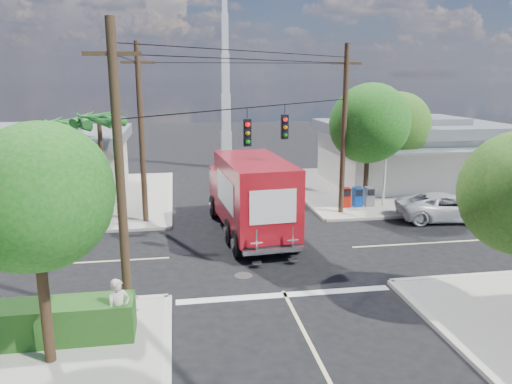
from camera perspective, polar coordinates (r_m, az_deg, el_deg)
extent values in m
plane|color=black|center=(21.56, 0.86, -6.91)|extent=(120.00, 120.00, 0.00)
cube|color=#A49F94|center=(34.96, 15.62, 0.61)|extent=(14.00, 14.00, 0.14)
cube|color=#B6B1A1|center=(32.67, 4.39, 0.20)|extent=(0.25, 14.00, 0.14)
cube|color=#B6B1A1|center=(28.96, 21.36, -2.40)|extent=(14.00, 0.25, 0.14)
cube|color=#A49F94|center=(32.64, -22.14, -0.77)|extent=(14.00, 14.00, 0.14)
cube|color=#B6B1A1|center=(31.79, -9.77, -0.33)|extent=(0.25, 14.00, 0.14)
cube|color=#B6B1A1|center=(26.11, -25.43, -4.45)|extent=(14.00, 0.25, 0.14)
cube|color=beige|center=(31.03, -2.37, -0.60)|extent=(0.12, 12.00, 0.01)
cube|color=beige|center=(25.22, 23.94, -5.05)|extent=(12.00, 0.12, 0.01)
cube|color=beige|center=(22.21, -25.71, -7.65)|extent=(12.00, 0.12, 0.01)
cube|color=silver|center=(17.66, 3.35, -11.64)|extent=(7.50, 0.40, 0.01)
cube|color=silver|center=(36.17, 17.30, 3.77)|extent=(11.00, 8.00, 3.40)
cube|color=slate|center=(35.91, 17.53, 6.99)|extent=(11.80, 8.80, 0.70)
cube|color=slate|center=(35.86, 17.58, 7.79)|extent=(6.05, 4.40, 0.50)
cube|color=slate|center=(31.74, 21.35, 4.40)|extent=(9.90, 1.80, 0.15)
cylinder|color=silver|center=(29.28, 14.45, 1.33)|extent=(0.12, 0.12, 2.90)
cube|color=beige|center=(33.98, -23.49, 2.51)|extent=(10.00, 8.00, 3.20)
cube|color=slate|center=(33.71, -23.79, 5.77)|extent=(10.80, 8.80, 0.70)
cube|color=slate|center=(33.65, -23.87, 6.61)|extent=(5.50, 4.40, 0.50)
cube|color=slate|center=(29.15, -25.96, 2.85)|extent=(9.00, 1.80, 0.15)
cylinder|color=silver|center=(27.73, -18.21, 0.21)|extent=(0.12, 0.12, 2.70)
cube|color=silver|center=(40.56, -3.40, 4.83)|extent=(0.80, 0.80, 3.00)
cube|color=silver|center=(40.23, -3.46, 9.06)|extent=(0.70, 0.70, 3.00)
cube|color=silver|center=(40.12, -3.52, 13.34)|extent=(0.60, 0.60, 3.00)
cube|color=silver|center=(40.24, -3.58, 17.61)|extent=(0.50, 0.50, 3.00)
cylinder|color=#422D1C|center=(13.99, -23.07, -10.75)|extent=(0.28, 0.28, 3.71)
sphere|color=#135310|center=(13.26, -23.97, -1.52)|extent=(3.71, 3.71, 3.71)
sphere|color=#135310|center=(13.50, -25.50, -0.40)|extent=(3.02, 3.02, 3.02)
sphere|color=#135310|center=(12.92, -22.75, -2.31)|extent=(3.25, 3.25, 3.25)
cylinder|color=#422D1C|center=(29.28, 12.51, 2.63)|extent=(0.28, 0.28, 4.10)
sphere|color=#135310|center=(28.93, 12.77, 7.61)|extent=(4.10, 4.10, 4.10)
sphere|color=#135310|center=(28.95, 11.90, 8.17)|extent=(3.33, 3.33, 3.33)
sphere|color=#135310|center=(28.80, 13.63, 7.29)|extent=(3.58, 3.58, 3.58)
cylinder|color=#422D1C|center=(32.33, 15.36, 2.99)|extent=(0.28, 0.28, 3.58)
sphere|color=#255D18|center=(32.02, 15.60, 6.94)|extent=(3.58, 3.58, 3.58)
sphere|color=#255D18|center=(32.02, 14.82, 7.39)|extent=(2.91, 2.91, 2.91)
sphere|color=#255D18|center=(31.91, 16.39, 6.66)|extent=(3.14, 3.14, 3.14)
cylinder|color=#422D1C|center=(28.11, -17.16, 2.85)|extent=(0.24, 0.24, 5.00)
cone|color=#216A24|center=(27.67, -15.67, 8.23)|extent=(0.50, 2.06, 0.98)
cone|color=#216A24|center=(28.41, -16.21, 8.32)|extent=(1.92, 1.68, 0.98)
cone|color=#216A24|center=(28.68, -17.69, 8.26)|extent=(2.12, 0.95, 0.98)
cone|color=#216A24|center=(28.30, -19.06, 8.10)|extent=(1.34, 2.07, 0.98)
cone|color=#216A24|center=(27.53, -19.33, 7.96)|extent=(1.34, 2.07, 0.98)
cone|color=#216A24|center=(26.95, -18.21, 7.94)|extent=(2.12, 0.95, 0.98)
cone|color=#216A24|center=(27.02, -16.55, 8.06)|extent=(1.92, 1.68, 0.98)
cylinder|color=#422D1C|center=(29.94, -20.56, 2.81)|extent=(0.24, 0.24, 4.60)
cone|color=#216A24|center=(29.47, -19.21, 7.49)|extent=(0.50, 2.06, 0.98)
cone|color=#216A24|center=(30.22, -19.62, 7.58)|extent=(1.92, 1.68, 0.98)
cone|color=#216A24|center=(30.53, -20.98, 7.52)|extent=(2.12, 0.95, 0.98)
cone|color=#216A24|center=(30.19, -22.31, 7.36)|extent=(1.34, 2.07, 0.98)
cone|color=#216A24|center=(29.43, -22.64, 7.20)|extent=(1.34, 2.07, 0.98)
cone|color=#216A24|center=(28.82, -21.67, 7.17)|extent=(2.12, 0.95, 0.98)
cone|color=#216A24|center=(28.84, -20.11, 7.31)|extent=(1.92, 1.68, 0.98)
cylinder|color=#473321|center=(15.10, -15.28, 1.58)|extent=(0.28, 0.28, 9.00)
cube|color=#473321|center=(14.82, -16.13, 14.95)|extent=(1.60, 0.12, 0.12)
cylinder|color=#473321|center=(26.76, 10.01, 6.77)|extent=(0.28, 0.28, 9.00)
cube|color=#473321|center=(26.61, 10.32, 14.28)|extent=(1.60, 0.12, 0.12)
cylinder|color=#473321|center=(25.34, -12.95, 6.28)|extent=(0.28, 0.28, 9.00)
cube|color=#473321|center=(25.18, -13.38, 14.21)|extent=(1.60, 0.12, 0.12)
cylinder|color=black|center=(20.27, 0.92, 9.77)|extent=(10.43, 10.43, 0.04)
cube|color=black|center=(19.44, -1.01, 6.81)|extent=(0.30, 0.24, 1.05)
sphere|color=red|center=(19.27, -0.95, 7.74)|extent=(0.20, 0.20, 0.20)
cube|color=black|center=(21.64, 3.29, 7.45)|extent=(0.30, 0.24, 1.05)
sphere|color=red|center=(21.47, 3.38, 8.29)|extent=(0.20, 0.20, 0.20)
cube|color=silver|center=(16.47, -23.80, -12.89)|extent=(5.94, 0.05, 0.08)
cube|color=silver|center=(16.30, -23.94, -11.62)|extent=(5.94, 0.05, 0.08)
cube|color=silver|center=(15.91, -13.83, -12.43)|extent=(0.09, 0.06, 1.00)
cube|color=#1E4E1C|center=(15.75, -25.32, -13.47)|extent=(6.20, 1.20, 1.10)
cube|color=#AF1607|center=(28.55, 10.19, -0.61)|extent=(0.50, 0.50, 1.10)
cube|color=#093897|center=(28.79, 11.50, -0.55)|extent=(0.50, 0.50, 1.10)
cube|color=slate|center=(29.04, 12.80, -0.50)|extent=(0.50, 0.50, 1.10)
cube|color=black|center=(23.97, -0.73, -3.34)|extent=(3.13, 8.51, 0.27)
cube|color=#A9101A|center=(26.83, -2.32, 0.35)|extent=(2.70, 2.02, 2.35)
cube|color=black|center=(27.45, -2.65, 1.56)|extent=(2.26, 0.45, 1.02)
cube|color=silver|center=(27.92, -2.71, -0.72)|extent=(2.46, 0.33, 0.37)
cube|color=#A9101A|center=(22.65, -0.19, -0.12)|extent=(3.17, 6.39, 3.10)
cube|color=white|center=(22.96, 3.10, 0.45)|extent=(0.33, 3.84, 1.39)
cube|color=white|center=(22.34, -3.57, 0.08)|extent=(0.33, 3.84, 1.39)
cube|color=white|center=(19.68, 1.97, -1.71)|extent=(1.92, 0.18, 1.39)
cube|color=silver|center=(20.09, 2.04, -6.68)|extent=(2.58, 0.48, 0.19)
cube|color=silver|center=(19.63, 0.05, -5.82)|extent=(0.48, 0.10, 1.07)
cube|color=silver|center=(20.03, 4.23, -5.47)|extent=(0.48, 0.10, 1.07)
cylinder|color=black|center=(26.67, -4.82, -1.66)|extent=(0.44, 1.20, 1.18)
cylinder|color=black|center=(27.15, 0.30, -1.34)|extent=(0.44, 1.20, 1.18)
cylinder|color=black|center=(20.84, -2.08, -5.93)|extent=(0.44, 1.20, 1.18)
cylinder|color=black|center=(21.44, 4.39, -5.40)|extent=(0.44, 1.20, 1.18)
imported|color=silver|center=(27.83, 21.02, -1.61)|extent=(5.39, 2.99, 1.43)
imported|color=beige|center=(14.76, -15.38, -12.89)|extent=(0.79, 0.70, 1.82)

